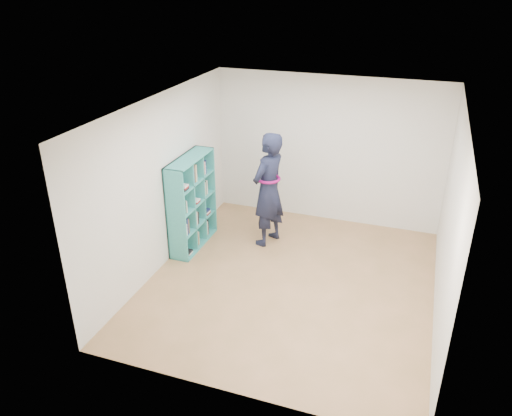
% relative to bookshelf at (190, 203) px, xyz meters
% --- Properties ---
extents(floor, '(4.50, 4.50, 0.00)m').
position_rel_bookshelf_xyz_m(floor, '(1.85, -0.56, -0.75)').
color(floor, olive).
rests_on(floor, ground).
extents(ceiling, '(4.50, 4.50, 0.00)m').
position_rel_bookshelf_xyz_m(ceiling, '(1.85, -0.56, 1.85)').
color(ceiling, white).
rests_on(ceiling, wall_back).
extents(wall_left, '(0.02, 4.50, 2.60)m').
position_rel_bookshelf_xyz_m(wall_left, '(-0.15, -0.56, 0.55)').
color(wall_left, silver).
rests_on(wall_left, floor).
extents(wall_right, '(0.02, 4.50, 2.60)m').
position_rel_bookshelf_xyz_m(wall_right, '(3.85, -0.56, 0.55)').
color(wall_right, silver).
rests_on(wall_right, floor).
extents(wall_back, '(4.00, 0.02, 2.60)m').
position_rel_bookshelf_xyz_m(wall_back, '(1.85, 1.69, 0.55)').
color(wall_back, silver).
rests_on(wall_back, floor).
extents(wall_front, '(4.00, 0.02, 2.60)m').
position_rel_bookshelf_xyz_m(wall_front, '(1.85, -2.81, 0.55)').
color(wall_front, silver).
rests_on(wall_front, floor).
extents(bookshelf, '(0.33, 1.14, 1.53)m').
position_rel_bookshelf_xyz_m(bookshelf, '(0.00, 0.00, 0.00)').
color(bookshelf, teal).
rests_on(bookshelf, floor).
extents(person, '(0.65, 0.80, 1.90)m').
position_rel_bookshelf_xyz_m(person, '(1.16, 0.49, 0.20)').
color(person, black).
rests_on(person, floor).
extents(smartphone, '(0.02, 0.09, 0.13)m').
position_rel_bookshelf_xyz_m(smartphone, '(1.03, 0.61, 0.32)').
color(smartphone, silver).
rests_on(smartphone, person).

